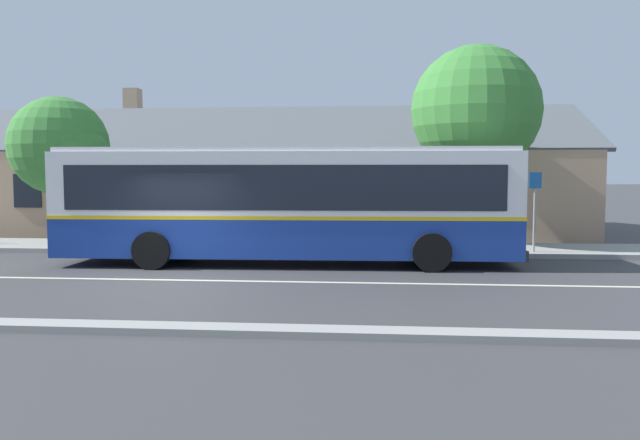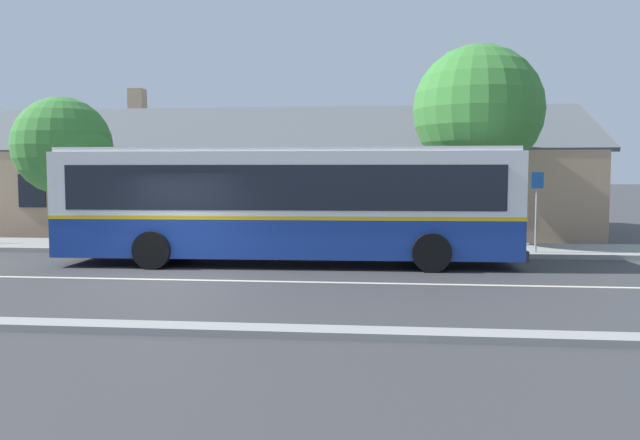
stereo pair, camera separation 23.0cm
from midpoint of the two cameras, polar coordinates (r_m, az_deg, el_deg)
The scene contains 10 objects.
ground_plane at distance 15.16m, azimuth -14.46°, elevation -5.33°, with size 300.00×300.00×0.00m, color #38383A.
sidewalk_far at distance 20.85m, azimuth -8.96°, elevation -2.47°, with size 60.00×3.00×0.15m, color gray.
curb_near at distance 10.88m, azimuth -22.92°, elevation -8.96°, with size 60.00×0.50×0.12m, color gray.
lane_divider_stripe at distance 15.16m, azimuth -14.46°, elevation -5.32°, with size 60.00×0.16×0.01m, color beige.
community_building at distance 28.39m, azimuth -4.33°, elevation 2.85°, with size 26.05×10.02×6.53m.
transit_bus at distance 17.20m, azimuth -3.39°, elevation 1.65°, with size 12.52×3.02×3.19m.
bench_by_building at distance 22.19m, azimuth -21.19°, elevation -1.03°, with size 1.64×0.51×0.94m.
street_tree_primary at distance 21.31m, azimuth 13.75°, elevation 9.69°, with size 4.22×4.22×6.68m.
street_tree_secondary at distance 23.19m, azimuth -22.67°, elevation 5.91°, with size 3.62×3.36×5.13m.
bus_stop_sign at distance 19.66m, azimuth 18.72°, elevation 1.54°, with size 0.36×0.07×2.40m.
Camera 1 is at (4.91, -14.10, 2.47)m, focal length 35.00 mm.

